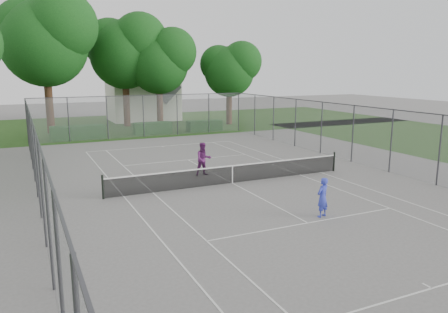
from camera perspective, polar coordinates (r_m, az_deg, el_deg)
name	(u,v)px	position (r m, az deg, el deg)	size (l,w,h in m)	color
ground	(232,183)	(22.06, 1.11, -3.52)	(120.00, 120.00, 0.00)	slate
grass_far	(121,125)	(46.44, -13.25, 4.05)	(60.00, 20.00, 0.00)	#1D3F12
court_markings	(232,183)	(22.06, 1.11, -3.51)	(11.03, 23.83, 0.01)	silver
tennis_net	(232,173)	(21.93, 1.11, -2.23)	(12.87, 0.10, 1.10)	black
perimeter_fence	(233,148)	(21.66, 1.12, 1.11)	(18.08, 34.08, 3.52)	#38383D
tree_far_left	(45,36)	(41.92, -22.29, 14.32)	(8.53, 7.78, 12.26)	#361F13
tree_far_midleft	(125,49)	(44.89, -12.77, 13.57)	(7.70, 7.03, 11.07)	#361F13
tree_far_midright	(160,59)	(44.01, -8.41, 12.49)	(6.71, 6.12, 9.64)	#361F13
tree_far_right	(230,68)	(45.42, 0.80, 11.54)	(5.89, 5.38, 8.46)	#361F13
hedge_left	(78,132)	(37.98, -18.52, 3.02)	(4.35, 1.30, 1.09)	#174516
hedge_mid	(153,128)	(39.29, -9.31, 3.69)	(3.32, 0.95, 1.04)	#174516
hedge_right	(204,126)	(40.84, -2.58, 4.06)	(3.23, 1.18, 0.97)	#174516
house	(143,87)	(50.36, -10.59, 8.91)	(7.34, 5.69, 9.14)	silver
girl_player	(323,197)	(17.40, 12.75, -5.22)	(0.57, 0.37, 1.57)	blue
woman_player	(204,159)	(23.53, -2.69, -0.34)	(0.87, 0.68, 1.80)	#652163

